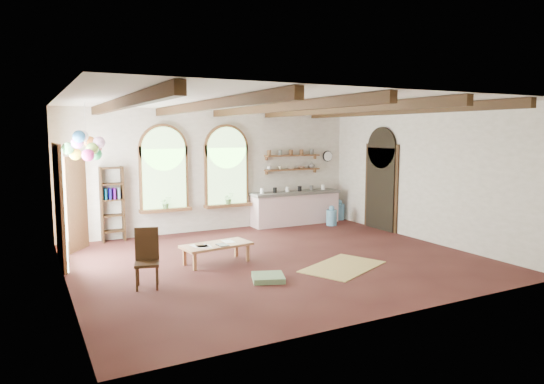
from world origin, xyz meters
TOP-DOWN VIEW (x-y plane):
  - floor at (0.00, 0.00)m, footprint 8.00×8.00m
  - ceiling_beams at (0.00, 0.00)m, footprint 6.20×6.80m
  - window_left at (-1.40, 3.43)m, footprint 1.30×0.28m
  - window_right at (0.30, 3.43)m, footprint 1.30×0.28m
  - left_doorway at (-3.95, 1.80)m, footprint 0.10×1.90m
  - right_doorway at (3.95, 1.50)m, footprint 0.10×1.30m
  - kitchen_counter at (2.30, 3.20)m, footprint 2.68×0.62m
  - wall_shelf_lower at (2.30, 3.38)m, footprint 1.70×0.24m
  - wall_shelf_upper at (2.30, 3.38)m, footprint 1.70×0.24m
  - wall_clock at (3.55, 3.45)m, footprint 0.32×0.04m
  - bookshelf at (-2.70, 3.32)m, footprint 0.53×0.32m
  - coffee_table at (-1.20, 0.31)m, footprint 1.45×0.81m
  - side_chair at (-2.79, -0.58)m, footprint 0.49×0.49m
  - floor_mat at (0.88, -1.09)m, footprint 1.97×1.66m
  - floor_cushion at (-0.80, -1.17)m, footprint 0.71×0.71m
  - water_jug_a at (3.10, 2.55)m, footprint 0.29×0.29m
  - water_jug_b at (3.82, 3.20)m, footprint 0.31×0.31m
  - balloon_cluster at (-3.41, 1.79)m, footprint 0.82×0.91m
  - table_book at (-1.62, 0.41)m, footprint 0.19×0.25m
  - tablet at (-1.14, 0.17)m, footprint 0.21×0.29m
  - potted_plant_left at (-1.40, 3.32)m, footprint 0.27×0.23m
  - potted_plant_right at (0.30, 3.32)m, footprint 0.27×0.23m
  - shelf_cup_a at (1.55, 3.38)m, footprint 0.12×0.10m
  - shelf_cup_b at (1.90, 3.38)m, footprint 0.10×0.10m
  - shelf_bowl_a at (2.25, 3.38)m, footprint 0.22×0.22m
  - shelf_bowl_b at (2.60, 3.38)m, footprint 0.20×0.20m
  - shelf_vase at (2.95, 3.38)m, footprint 0.18×0.18m

SIDE VIEW (x-z plane):
  - floor at x=0.00m, z-range 0.00..0.00m
  - floor_mat at x=0.88m, z-range 0.00..0.02m
  - floor_cushion at x=-0.80m, z-range 0.00..0.10m
  - water_jug_a at x=3.10m, z-range -0.04..0.53m
  - water_jug_b at x=3.82m, z-range -0.04..0.57m
  - side_chair at x=-2.79m, z-range -0.21..0.79m
  - coffee_table at x=-1.20m, z-range 0.15..0.54m
  - tablet at x=-1.14m, z-range 0.39..0.41m
  - table_book at x=-1.62m, z-range 0.39..0.41m
  - kitchen_counter at x=2.30m, z-range 0.01..0.95m
  - potted_plant_left at x=-1.40m, z-range 0.70..1.00m
  - potted_plant_right at x=0.30m, z-range 0.70..1.00m
  - bookshelf at x=-2.70m, z-range 0.00..1.80m
  - right_doorway at x=3.95m, z-range -0.10..2.30m
  - left_doorway at x=-3.95m, z-range -0.10..2.40m
  - wall_shelf_lower at x=2.30m, z-range 1.53..1.57m
  - shelf_bowl_a at x=2.25m, z-range 1.57..1.62m
  - shelf_bowl_b at x=2.60m, z-range 1.57..1.63m
  - shelf_cup_b at x=1.90m, z-range 1.57..1.66m
  - shelf_cup_a at x=1.55m, z-range 1.57..1.67m
  - window_left at x=-1.40m, z-range 0.53..2.73m
  - window_right at x=0.30m, z-range 0.53..2.73m
  - shelf_vase at x=2.95m, z-range 1.57..1.76m
  - wall_clock at x=3.55m, z-range 1.74..2.06m
  - wall_shelf_upper at x=2.30m, z-range 1.93..1.97m
  - balloon_cluster at x=-3.41m, z-range 1.76..2.91m
  - ceiling_beams at x=0.00m, z-range 3.01..3.19m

